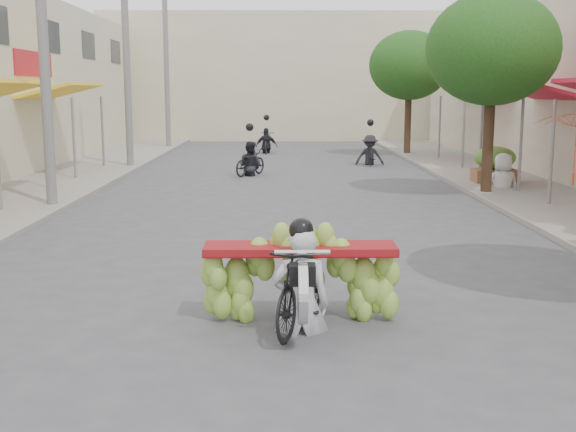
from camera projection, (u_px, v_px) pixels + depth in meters
The scene contains 14 objects.
sidewalk_left at pixel (28, 189), 19.90m from camera, with size 4.00×60.00×0.12m, color gray.
sidewalk_right at pixel (533, 189), 20.05m from camera, with size 4.00×60.00×0.12m, color gray.
far_building at pixel (281, 78), 42.05m from camera, with size 20.00×6.00×7.00m, color beige.
utility_pole_mid at pixel (43, 33), 16.29m from camera, with size 0.60×0.24×8.00m.
utility_pole_far at pixel (126, 54), 25.15m from camera, with size 0.60×0.24×8.00m.
utility_pole_back at pixel (166, 63), 34.02m from camera, with size 0.60×0.24×8.00m.
street_tree_mid at pixel (492, 49), 18.41m from camera, with size 3.40×3.40×5.25m.
street_tree_far at pixel (409, 66), 30.24m from camera, with size 3.40×3.40×5.25m.
produce_crate_far at pixel (495, 162), 20.92m from camera, with size 1.20×0.88×1.16m.
banana_motorbike at pixel (301, 265), 8.37m from camera, with size 2.28×1.90×2.25m.
pedestrian at pixel (504, 153), 19.76m from camera, with size 0.97×0.63×1.88m.
bg_motorbike_a at pixel (250, 153), 23.53m from camera, with size 1.28×1.65×1.95m.
bg_motorbike_b at pixel (370, 142), 26.86m from camera, with size 1.08×1.70×1.95m.
bg_motorbike_c at pixel (267, 135), 32.04m from camera, with size 1.00×1.63×1.95m.
Camera 1 is at (-0.03, -4.81, 2.73)m, focal length 45.00 mm.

